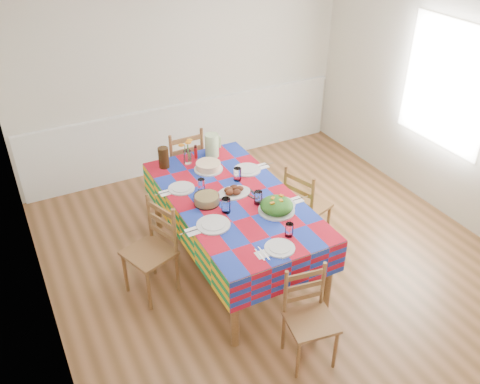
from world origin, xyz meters
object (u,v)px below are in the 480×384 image
chair_left (153,251)px  chair_right (305,206)px  dining_table (233,206)px  green_pitcher (212,145)px  chair_near (309,318)px  meat_platter (234,191)px  tea_pitcher (164,158)px  chair_far (183,166)px

chair_left → chair_right: 1.70m
chair_left → chair_right: bearing=69.3°
dining_table → chair_right: bearing=-0.9°
green_pitcher → chair_near: 2.28m
dining_table → chair_right: 0.89m
meat_platter → chair_near: size_ratio=0.39×
dining_table → tea_pitcher: tea_pitcher is taller
meat_platter → chair_far: (-0.03, 1.28, -0.35)m
dining_table → chair_left: 0.89m
tea_pitcher → chair_left: tea_pitcher is taller
green_pitcher → chair_near: green_pitcher is taller
chair_left → chair_right: size_ratio=1.03×
chair_left → chair_near: bearing=12.6°
dining_table → meat_platter: (0.04, 0.06, 0.12)m
chair_left → dining_table: bearing=69.3°
dining_table → chair_near: (0.01, -1.34, -0.30)m
dining_table → tea_pitcher: bearing=113.6°
meat_platter → chair_far: bearing=91.6°
meat_platter → tea_pitcher: (-0.42, 0.82, 0.09)m
dining_table → chair_far: bearing=90.0°
chair_far → chair_left: size_ratio=1.05×
dining_table → chair_far: chair_far is taller
chair_far → chair_right: chair_far is taller
chair_near → chair_right: (0.85, 1.33, 0.03)m
tea_pitcher → chair_far: (0.38, 0.46, -0.44)m
chair_near → chair_far: 2.68m
green_pitcher → chair_left: (-1.03, -0.85, -0.48)m
meat_platter → green_pitcher: 0.83m
chair_left → green_pitcher: bearing=110.0°
tea_pitcher → chair_right: tea_pitcher is taller
chair_near → chair_right: chair_right is taller
tea_pitcher → chair_left: 1.08m
chair_right → chair_far: bearing=13.9°
green_pitcher → chair_right: (0.67, -0.88, -0.49)m
tea_pitcher → chair_right: (1.23, -0.89, -0.47)m
chair_right → tea_pitcher: bearing=35.9°
meat_platter → chair_left: bearing=-177.0°
dining_table → chair_near: bearing=-89.7°
chair_far → chair_right: 1.60m
meat_platter → chair_left: 0.96m
green_pitcher → chair_left: 1.42m
tea_pitcher → chair_near: bearing=-80.1°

